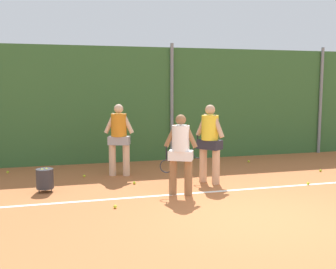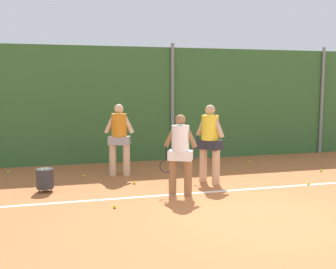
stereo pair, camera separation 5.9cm
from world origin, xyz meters
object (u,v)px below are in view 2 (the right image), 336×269
player_backcourt_far (119,136)px  ball_hopper (45,178)px  tennis_ball_0 (249,162)px  player_midcourt (210,139)px  tennis_ball_7 (308,184)px  tennis_ball_6 (189,162)px  tennis_ball_8 (8,172)px  tennis_ball_1 (114,207)px  tennis_ball_3 (134,183)px  player_foreground_near (180,150)px  tennis_ball_2 (85,176)px  tennis_ball_9 (321,171)px

player_backcourt_far → ball_hopper: size_ratio=3.49×
tennis_ball_0 → player_midcourt: bearing=-135.0°
player_midcourt → tennis_ball_7: 2.45m
player_midcourt → tennis_ball_6: size_ratio=27.51×
tennis_ball_8 → tennis_ball_1: bearing=-59.2°
player_midcourt → tennis_ball_6: 2.58m
ball_hopper → tennis_ball_7: (5.76, -0.94, -0.26)m
tennis_ball_1 → tennis_ball_3: size_ratio=1.00×
tennis_ball_6 → tennis_ball_7: same height
player_midcourt → tennis_ball_1: size_ratio=27.51×
player_foreground_near → tennis_ball_3: player_foreground_near is taller
player_foreground_near → player_midcourt: player_midcourt is taller
tennis_ball_1 → tennis_ball_2: (-0.37, 2.76, 0.00)m
tennis_ball_1 → tennis_ball_9: size_ratio=1.00×
player_foreground_near → tennis_ball_3: 1.64m
player_backcourt_far → tennis_ball_9: size_ratio=27.14×
tennis_ball_7 → player_backcourt_far: bearing=152.0°
tennis_ball_9 → tennis_ball_7: bearing=-135.1°
tennis_ball_0 → tennis_ball_8: 6.66m
tennis_ball_0 → tennis_ball_7: same height
tennis_ball_3 → tennis_ball_1: bearing=-111.8°
tennis_ball_6 → player_backcourt_far: bearing=-154.3°
ball_hopper → tennis_ball_8: ball_hopper is taller
tennis_ball_6 → tennis_ball_9: bearing=-34.2°
tennis_ball_2 → tennis_ball_1: bearing=-82.5°
player_foreground_near → tennis_ball_0: bearing=-109.7°
tennis_ball_1 → tennis_ball_8: same height
ball_hopper → tennis_ball_6: size_ratio=7.78×
ball_hopper → tennis_ball_2: bearing=53.3°
tennis_ball_2 → tennis_ball_8: 2.11m
ball_hopper → tennis_ball_7: ball_hopper is taller
tennis_ball_1 → tennis_ball_3: same height
tennis_ball_6 → tennis_ball_7: size_ratio=1.00×
ball_hopper → tennis_ball_0: (5.68, 1.88, -0.26)m
ball_hopper → tennis_ball_8: bearing=113.9°
tennis_ball_8 → tennis_ball_9: (7.89, -1.98, 0.00)m
tennis_ball_2 → tennis_ball_3: 1.48m
tennis_ball_3 → tennis_ball_2: bearing=135.3°
player_foreground_near → tennis_ball_3: bearing=-30.1°
tennis_ball_0 → tennis_ball_7: size_ratio=1.00×
tennis_ball_2 → tennis_ball_6: size_ratio=1.00×
tennis_ball_8 → tennis_ball_7: bearing=-25.0°
tennis_ball_3 → tennis_ball_9: 4.97m
ball_hopper → tennis_ball_0: ball_hopper is taller
player_backcourt_far → tennis_ball_9: player_backcourt_far is taller
tennis_ball_3 → tennis_ball_6: (1.99, 2.06, 0.00)m
tennis_ball_0 → tennis_ball_2: same height
tennis_ball_2 → tennis_ball_3: same height
tennis_ball_1 → player_foreground_near: bearing=22.0°
player_foreground_near → tennis_ball_6: (1.24, 3.20, -0.90)m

